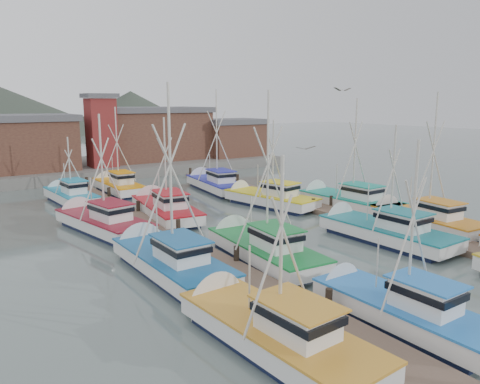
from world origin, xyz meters
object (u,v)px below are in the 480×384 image
boat_12 (117,186)px  boat_8 (164,208)px  boat_4 (260,247)px  lookout_tower (101,130)px  boat_0 (393,307)px

boat_12 → boat_8: bearing=-92.0°
boat_4 → boat_8: boat_4 is taller
lookout_tower → boat_0: (-2.30, -43.91, -4.87)m
boat_0 → boat_4: size_ratio=0.81×
lookout_tower → boat_0: bearing=-93.0°
boat_0 → boat_12: bearing=88.7°
boat_8 → boat_12: (0.30, 11.62, 0.00)m
boat_0 → boat_8: bearing=89.3°
lookout_tower → boat_12: 11.93m
boat_0 → boat_8: size_ratio=0.84×
lookout_tower → boat_0: lookout_tower is taller
boat_8 → boat_4: bearing=-81.6°
boat_4 → boat_8: (-0.32, 12.28, -0.01)m
boat_4 → boat_0: bearing=-86.8°
lookout_tower → boat_4: lookout_tower is taller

